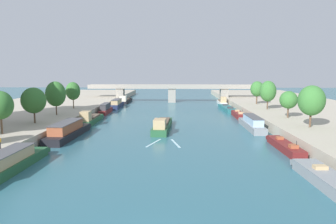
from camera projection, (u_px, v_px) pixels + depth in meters
name	position (u px, v px, depth m)	size (l,w,h in m)	color
quay_left	(19.00, 114.00, 76.02)	(36.00, 170.00, 2.01)	#B2A893
quay_right	(324.00, 116.00, 73.88)	(36.00, 170.00, 2.01)	#B2A893
barge_midriver	(162.00, 125.00, 61.66)	(3.71, 17.13, 2.91)	#235633
wake_behind_barge	(165.00, 143.00, 50.05)	(5.59, 6.03, 0.03)	#A0CCD6
moored_boat_left_downstream	(8.00, 163.00, 35.71)	(3.22, 15.64, 2.53)	#235633
moored_boat_left_gap_after	(68.00, 131.00, 54.14)	(3.71, 16.16, 2.94)	black
moored_boat_left_far	(91.00, 119.00, 69.29)	(2.85, 13.92, 3.22)	#235633
moored_boat_left_near	(106.00, 109.00, 85.21)	(2.35, 11.77, 2.86)	maroon
moored_boat_left_second	(117.00, 104.00, 98.41)	(2.84, 13.60, 2.78)	#1E284C
moored_boat_left_end	(125.00, 100.00, 114.46)	(3.33, 16.82, 2.88)	black
moored_boat_right_downstream	(334.00, 184.00, 30.13)	(3.22, 15.12, 2.38)	gray
moored_boat_right_gap_after	(285.00, 146.00, 45.80)	(2.25, 11.99, 2.23)	maroon
moored_boat_right_lone	(252.00, 123.00, 62.31)	(2.65, 15.17, 2.75)	gray
moored_boat_right_upstream	(238.00, 115.00, 78.20)	(2.37, 10.91, 2.38)	maroon
moored_boat_right_second	(227.00, 108.00, 92.35)	(3.39, 16.66, 2.18)	#23666B
moored_boat_right_end	(222.00, 102.00, 108.72)	(2.87, 12.82, 2.97)	silver
tree_left_end_of_row	(0.00, 105.00, 46.97)	(3.93, 3.93, 6.78)	brown
tree_left_second	(34.00, 100.00, 57.05)	(4.54, 4.54, 6.77)	brown
tree_left_past_mid	(56.00, 94.00, 67.72)	(4.42, 4.42, 7.53)	brown
tree_left_far	(73.00, 91.00, 79.51)	(3.70, 3.70, 6.96)	brown
tree_right_past_mid	(311.00, 101.00, 52.76)	(4.56, 4.56, 7.36)	brown
tree_right_far	(289.00, 100.00, 63.79)	(3.66, 3.66, 5.65)	brown
tree_right_nearest	(268.00, 91.00, 77.77)	(4.12, 4.12, 7.34)	brown
tree_right_midway	(257.00, 89.00, 90.40)	(3.90, 3.90, 6.80)	brown
bridge_far	(172.00, 91.00, 115.59)	(63.62, 4.40, 6.70)	gray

